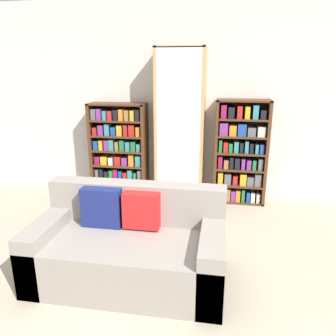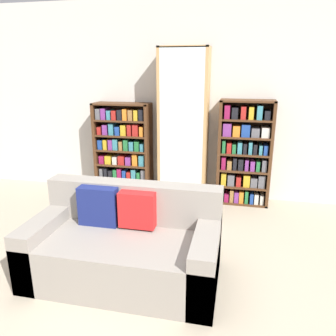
% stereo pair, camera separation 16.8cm
% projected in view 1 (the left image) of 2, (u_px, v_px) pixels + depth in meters
% --- Properties ---
extents(ground_plane, '(16.00, 16.00, 0.00)m').
position_uv_depth(ground_plane, '(137.00, 327.00, 2.36)').
color(ground_plane, tan).
extents(wall_back, '(6.99, 0.06, 2.70)m').
position_uv_depth(wall_back, '(184.00, 102.00, 4.59)').
color(wall_back, beige).
rests_on(wall_back, ground).
extents(couch, '(1.64, 0.85, 0.79)m').
position_uv_depth(couch, '(130.00, 247.00, 2.88)').
color(couch, gray).
rests_on(couch, ground).
extents(bookshelf_left, '(0.81, 0.32, 1.34)m').
position_uv_depth(bookshelf_left, '(120.00, 150.00, 4.73)').
color(bookshelf_left, '#4C2D19').
rests_on(bookshelf_left, ground).
extents(display_cabinet, '(0.66, 0.36, 2.07)m').
position_uv_depth(display_cabinet, '(180.00, 127.00, 4.47)').
color(display_cabinet, tan).
rests_on(display_cabinet, ground).
extents(bookshelf_right, '(0.70, 0.32, 1.41)m').
position_uv_depth(bookshelf_right, '(240.00, 154.00, 4.46)').
color(bookshelf_right, '#4C2D19').
rests_on(bookshelf_right, ground).
extents(wine_bottle, '(0.08, 0.08, 0.36)m').
position_uv_depth(wine_bottle, '(215.00, 205.00, 4.11)').
color(wine_bottle, black).
rests_on(wine_bottle, ground).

